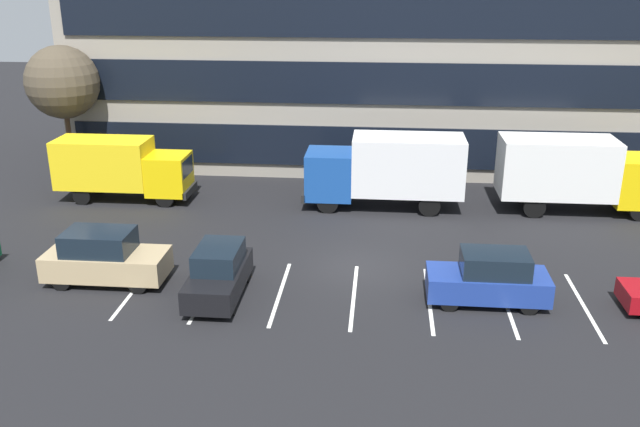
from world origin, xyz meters
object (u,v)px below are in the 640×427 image
at_px(box_truck_blue, 387,168).
at_px(suv_tan, 105,258).
at_px(box_truck_yellow_all, 121,166).
at_px(box_truck_yellow, 577,171).
at_px(suv_black, 219,273).
at_px(suv_navy, 489,278).
at_px(bare_tree, 62,82).

xyz_separation_m(box_truck_blue, suv_tan, (-10.90, -9.87, -1.07)).
distance_m(box_truck_yellow_all, suv_tan, 10.30).
xyz_separation_m(box_truck_yellow, suv_tan, (-20.27, -10.13, -1.08)).
distance_m(box_truck_yellow, suv_black, 19.06).
bearing_deg(suv_tan, box_truck_blue, 42.17).
distance_m(suv_tan, suv_black, 4.75).
relative_size(box_truck_yellow_all, suv_tan, 1.50).
xyz_separation_m(box_truck_yellow, suv_navy, (-5.63, -10.52, -1.15)).
bearing_deg(suv_black, suv_tan, 170.59).
relative_size(box_truck_yellow_all, bare_tree, 0.92).
relative_size(suv_black, bare_tree, 0.56).
bearing_deg(suv_navy, box_truck_blue, 110.05).
relative_size(box_truck_blue, suv_navy, 1.84).
distance_m(suv_navy, suv_black, 9.96).
xyz_separation_m(box_truck_yellow, box_truck_blue, (-9.38, -0.26, -0.01)).
bearing_deg(suv_tan, suv_black, -9.41).
bearing_deg(bare_tree, box_truck_blue, -10.83).
xyz_separation_m(suv_tan, suv_black, (4.69, -0.78, -0.10)).
bearing_deg(box_truck_yellow, box_truck_blue, -178.41).
relative_size(suv_tan, bare_tree, 0.62).
bearing_deg(box_truck_yellow_all, bare_tree, 140.72).
xyz_separation_m(suv_navy, suv_tan, (-14.64, 0.39, 0.07)).
distance_m(box_truck_yellow, bare_tree, 27.96).
xyz_separation_m(box_truck_yellow_all, suv_tan, (2.98, -9.82, -0.81)).
relative_size(box_truck_blue, bare_tree, 1.05).
bearing_deg(box_truck_yellow, suv_black, -145.01).
bearing_deg(suv_black, bare_tree, 130.29).
bearing_deg(suv_navy, box_truck_yellow_all, 149.90).
relative_size(box_truck_blue, suv_black, 1.89).
bearing_deg(box_truck_yellow_all, box_truck_yellow, 0.76).
xyz_separation_m(box_truck_yellow_all, box_truck_yellow, (23.25, 0.31, 0.27)).
height_order(box_truck_yellow, bare_tree, bare_tree).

